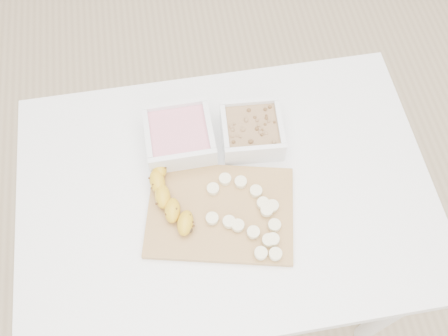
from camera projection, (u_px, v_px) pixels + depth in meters
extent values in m
plane|color=#C6AD89|center=(225.00, 275.00, 1.87)|extent=(3.50, 3.50, 0.00)
cube|color=white|center=(226.00, 194.00, 1.22)|extent=(1.00, 0.70, 0.04)
cylinder|color=white|center=(391.00, 314.00, 1.45)|extent=(0.05, 0.05, 0.71)
cylinder|color=white|center=(80.00, 182.00, 1.65)|extent=(0.05, 0.05, 0.71)
cylinder|color=white|center=(337.00, 144.00, 1.72)|extent=(0.05, 0.05, 0.71)
cube|color=white|center=(179.00, 137.00, 1.23)|extent=(0.16, 0.16, 0.08)
cube|color=pink|center=(179.00, 136.00, 1.23)|extent=(0.14, 0.14, 0.04)
cube|color=white|center=(252.00, 131.00, 1.24)|extent=(0.16, 0.16, 0.07)
cube|color=olive|center=(252.00, 130.00, 1.24)|extent=(0.13, 0.13, 0.04)
cube|color=#B48C48|center=(220.00, 212.00, 1.17)|extent=(0.38, 0.31, 0.01)
cylinder|color=#F3E8B6|center=(213.00, 189.00, 1.18)|extent=(0.03, 0.03, 0.01)
cylinder|color=#F3E8B6|center=(225.00, 179.00, 1.19)|extent=(0.03, 0.03, 0.01)
cylinder|color=#F3E8B6|center=(241.00, 182.00, 1.19)|extent=(0.03, 0.03, 0.01)
cylinder|color=#F3E8B6|center=(256.00, 191.00, 1.18)|extent=(0.03, 0.03, 0.01)
cylinder|color=#F3E8B6|center=(263.00, 203.00, 1.16)|extent=(0.03, 0.03, 0.01)
cylinder|color=#F3E8B6|center=(272.00, 206.00, 1.16)|extent=(0.03, 0.03, 0.01)
cylinder|color=#F3E8B6|center=(274.00, 225.00, 1.14)|extent=(0.03, 0.03, 0.01)
cylinder|color=#F3E8B6|center=(212.00, 219.00, 1.14)|extent=(0.03, 0.03, 0.01)
cylinder|color=#F3E8B6|center=(229.00, 222.00, 1.14)|extent=(0.03, 0.03, 0.01)
cylinder|color=#F3E8B6|center=(238.00, 226.00, 1.13)|extent=(0.03, 0.03, 0.01)
cylinder|color=#F3E8B6|center=(253.00, 232.00, 1.13)|extent=(0.03, 0.03, 0.01)
cylinder|color=#F3E8B6|center=(269.00, 240.00, 1.12)|extent=(0.03, 0.03, 0.01)
cylinder|color=#F3E8B6|center=(275.00, 254.00, 1.10)|extent=(0.03, 0.03, 0.01)
cylinder|color=#F3E8B6|center=(261.00, 253.00, 1.10)|extent=(0.03, 0.03, 0.01)
cylinder|color=#F3E8B6|center=(267.00, 210.00, 1.15)|extent=(0.03, 0.03, 0.01)
cylinder|color=#F3E8B6|center=(273.00, 239.00, 1.12)|extent=(0.03, 0.03, 0.01)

